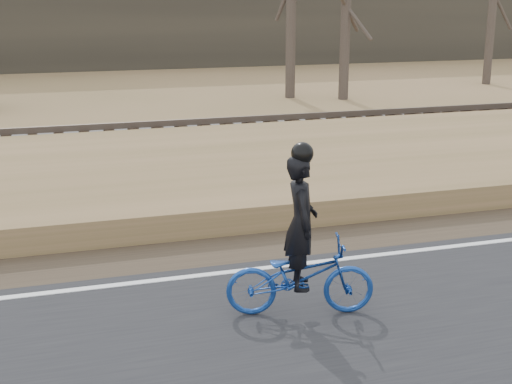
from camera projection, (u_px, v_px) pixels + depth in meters
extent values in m
plane|color=#936E4A|center=(87.00, 299.00, 9.16)|extent=(120.00, 120.00, 0.00)
cube|color=silver|center=(86.00, 288.00, 9.33)|extent=(120.00, 0.12, 0.01)
cube|color=#473A2B|center=(81.00, 265.00, 10.26)|extent=(120.00, 1.60, 0.04)
cube|color=#936E4A|center=(69.00, 197.00, 12.97)|extent=(120.00, 5.00, 0.44)
cube|color=slate|center=(61.00, 153.00, 16.47)|extent=(120.00, 3.00, 0.45)
cube|color=black|center=(60.00, 141.00, 16.39)|extent=(120.00, 2.40, 0.14)
cube|color=brown|center=(61.00, 140.00, 15.68)|extent=(120.00, 0.07, 0.15)
cube|color=brown|center=(58.00, 129.00, 17.01)|extent=(120.00, 0.07, 0.15)
cube|color=#383328|center=(39.00, 9.00, 35.97)|extent=(120.00, 4.00, 6.00)
imported|color=navy|center=(300.00, 277.00, 8.51)|extent=(1.87, 1.03, 0.93)
imported|color=black|center=(301.00, 222.00, 8.32)|extent=(0.52, 0.66, 1.61)
sphere|color=black|center=(302.00, 153.00, 8.10)|extent=(0.26, 0.26, 0.26)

